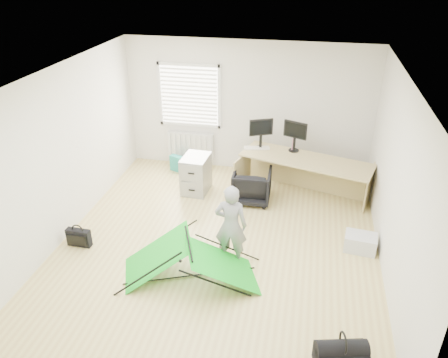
% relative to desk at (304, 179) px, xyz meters
% --- Properties ---
extents(ground, '(5.50, 5.50, 0.00)m').
position_rel_desk_xyz_m(ground, '(-1.26, -1.71, -0.41)').
color(ground, tan).
rests_on(ground, ground).
extents(back_wall, '(5.00, 0.02, 2.70)m').
position_rel_desk_xyz_m(back_wall, '(-1.26, 1.04, 0.94)').
color(back_wall, silver).
rests_on(back_wall, ground).
extents(window, '(1.20, 0.06, 1.20)m').
position_rel_desk_xyz_m(window, '(-2.46, 1.00, 1.14)').
color(window, silver).
rests_on(window, back_wall).
extents(radiator, '(1.00, 0.12, 0.60)m').
position_rel_desk_xyz_m(radiator, '(-2.46, 0.96, 0.04)').
color(radiator, silver).
rests_on(radiator, back_wall).
extents(desk, '(2.50, 1.38, 0.81)m').
position_rel_desk_xyz_m(desk, '(0.00, 0.00, 0.00)').
color(desk, tan).
rests_on(desk, ground).
extents(filing_cabinet, '(0.50, 0.65, 0.73)m').
position_rel_desk_xyz_m(filing_cabinet, '(-2.05, -0.13, -0.04)').
color(filing_cabinet, gray).
rests_on(filing_cabinet, ground).
extents(monitor_left, '(0.45, 0.28, 0.43)m').
position_rel_desk_xyz_m(monitor_left, '(-0.88, 0.33, 0.62)').
color(monitor_left, black).
rests_on(monitor_left, desk).
extents(monitor_right, '(0.46, 0.26, 0.43)m').
position_rel_desk_xyz_m(monitor_right, '(-0.25, 0.33, 0.62)').
color(monitor_right, black).
rests_on(monitor_right, desk).
extents(keyboard, '(0.51, 0.27, 0.02)m').
position_rel_desk_xyz_m(keyboard, '(-0.95, 0.30, 0.42)').
color(keyboard, beige).
rests_on(keyboard, desk).
extents(thermos, '(0.08, 0.08, 0.24)m').
position_rel_desk_xyz_m(thermos, '(-0.26, 0.35, 0.53)').
color(thermos, '#AE6178').
rests_on(thermos, desk).
extents(office_chair, '(0.71, 0.73, 0.64)m').
position_rel_desk_xyz_m(office_chair, '(-0.94, -0.29, -0.09)').
color(office_chair, black).
rests_on(office_chair, ground).
extents(person, '(0.48, 0.33, 1.30)m').
position_rel_desk_xyz_m(person, '(-0.98, -2.15, 0.25)').
color(person, gray).
rests_on(person, ground).
extents(kite, '(2.09, 1.51, 0.60)m').
position_rel_desk_xyz_m(kite, '(-1.49, -2.61, -0.11)').
color(kite, '#10B11E').
rests_on(kite, ground).
extents(storage_crate, '(0.52, 0.39, 0.27)m').
position_rel_desk_xyz_m(storage_crate, '(0.95, -1.46, -0.27)').
color(storage_crate, silver).
rests_on(storage_crate, ground).
extents(tote_bag, '(0.31, 0.22, 0.34)m').
position_rel_desk_xyz_m(tote_bag, '(-2.68, 0.62, -0.24)').
color(tote_bag, teal).
rests_on(tote_bag, ground).
extents(laptop_bag, '(0.39, 0.13, 0.29)m').
position_rel_desk_xyz_m(laptop_bag, '(-3.42, -2.24, -0.26)').
color(laptop_bag, black).
rests_on(laptop_bag, ground).
extents(white_box, '(0.10, 0.10, 0.10)m').
position_rel_desk_xyz_m(white_box, '(-1.96, -2.03, -0.36)').
color(white_box, silver).
rests_on(white_box, ground).
extents(duffel_bag, '(0.63, 0.43, 0.25)m').
position_rel_desk_xyz_m(duffel_bag, '(0.59, -3.73, -0.28)').
color(duffel_bag, black).
rests_on(duffel_bag, ground).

